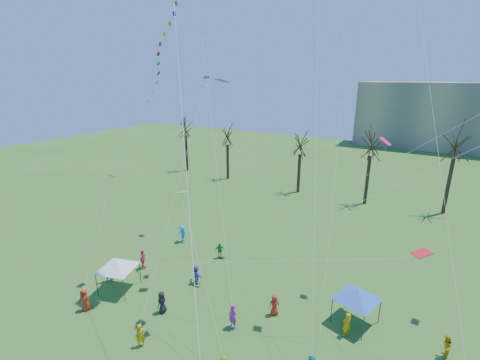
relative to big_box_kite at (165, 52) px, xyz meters
The scene contains 6 objects.
bare_tree_row 32.18m from the big_box_kite, 66.53° to the left, with size 69.28×7.48×11.17m.
big_box_kite is the anchor object (origin of this frame).
canopy_tent_white 16.45m from the big_box_kite, 146.09° to the right, with size 3.50×3.50×2.73m.
canopy_tent_blue 20.83m from the big_box_kite, 12.44° to the left, with size 3.44×3.44×2.70m.
festival_crowd 18.11m from the big_box_kite, 12.12° to the right, with size 26.42×13.08×1.86m.
small_kites_aloft 9.10m from the big_box_kite, 21.81° to the left, with size 27.94×17.51×34.25m.
Camera 1 is at (8.92, -10.35, 16.59)m, focal length 25.00 mm.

